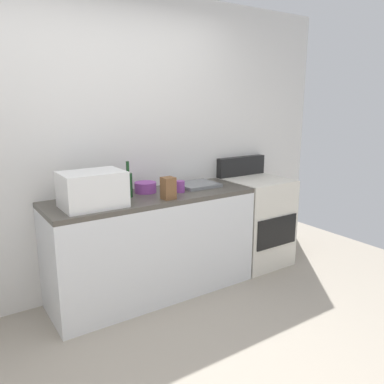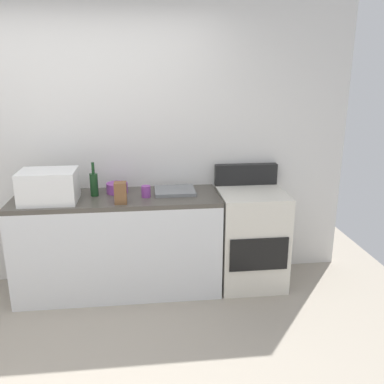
{
  "view_description": "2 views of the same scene",
  "coord_description": "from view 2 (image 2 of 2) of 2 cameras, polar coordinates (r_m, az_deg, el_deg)",
  "views": [
    {
      "loc": [
        -1.19,
        -1.64,
        1.68
      ],
      "look_at": [
        0.6,
        1.02,
        0.92
      ],
      "focal_mm": 36.12,
      "sensor_mm": 36.0,
      "label": 1
    },
    {
      "loc": [
        0.56,
        -2.33,
        1.97
      ],
      "look_at": [
        0.97,
        1.19,
        0.92
      ],
      "focal_mm": 38.87,
      "sensor_mm": 36.0,
      "label": 2
    }
  ],
  "objects": [
    {
      "name": "wall_back",
      "position": [
        3.98,
        -14.68,
        6.25
      ],
      "size": [
        5.0,
        0.1,
        2.6
      ],
      "primitive_type": "cube",
      "color": "silver",
      "rests_on": "ground_plane"
    },
    {
      "name": "stove_oven",
      "position": [
        3.96,
        8.0,
        -6.0
      ],
      "size": [
        0.6,
        0.61,
        1.1
      ],
      "color": "silver",
      "rests_on": "ground_plane"
    },
    {
      "name": "kitchen_counter",
      "position": [
        3.85,
        -9.99,
        -7.02
      ],
      "size": [
        1.8,
        0.6,
        0.9
      ],
      "color": "silver",
      "rests_on": "ground_plane"
    },
    {
      "name": "mixing_bowl",
      "position": [
        3.8,
        -10.25,
        0.56
      ],
      "size": [
        0.19,
        0.19,
        0.09
      ],
      "primitive_type": "cylinder",
      "color": "purple",
      "rests_on": "kitchen_counter"
    },
    {
      "name": "microwave",
      "position": [
        3.66,
        -19.06,
        0.74
      ],
      "size": [
        0.46,
        0.34,
        0.27
      ],
      "primitive_type": "cube",
      "color": "white",
      "rests_on": "kitchen_counter"
    },
    {
      "name": "ground_plane",
      "position": [
        3.1,
        -16.83,
        -23.78
      ],
      "size": [
        6.0,
        6.0,
        0.0
      ],
      "primitive_type": "plane",
      "color": "#9E9384"
    },
    {
      "name": "coffee_mug",
      "position": [
        3.63,
        -6.34,
        0.07
      ],
      "size": [
        0.08,
        0.08,
        0.1
      ],
      "primitive_type": "cylinder",
      "color": "purple",
      "rests_on": "kitchen_counter"
    },
    {
      "name": "knife_block",
      "position": [
        3.48,
        -9.79,
        -0.12
      ],
      "size": [
        0.1,
        0.1,
        0.18
      ],
      "primitive_type": "cube",
      "color": "brown",
      "rests_on": "kitchen_counter"
    },
    {
      "name": "sink_basin",
      "position": [
        3.76,
        -2.39,
        0.17
      ],
      "size": [
        0.36,
        0.32,
        0.03
      ],
      "primitive_type": "cube",
      "color": "slate",
      "rests_on": "kitchen_counter"
    },
    {
      "name": "wine_bottle",
      "position": [
        3.73,
        -13.3,
        1.12
      ],
      "size": [
        0.07,
        0.07,
        0.3
      ],
      "color": "#193F1E",
      "rests_on": "kitchen_counter"
    }
  ]
}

